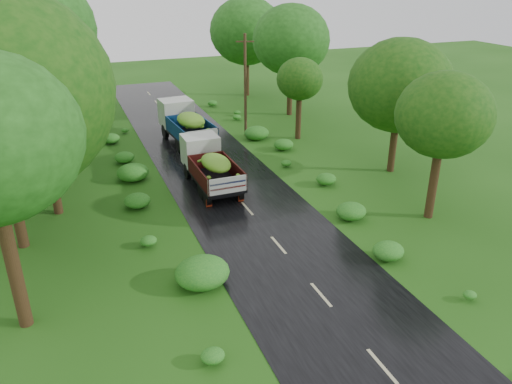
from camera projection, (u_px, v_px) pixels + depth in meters
ground at (382, 366)px, 15.53m from camera, size 120.00×120.00×0.00m
road at (309, 281)px, 19.78m from camera, size 6.50×80.00×0.02m
road_lines at (298, 268)px, 20.62m from camera, size 0.12×69.60×0.00m
truck_near at (209, 163)px, 27.90m from camera, size 2.14×5.88×2.46m
truck_far at (185, 122)px, 34.87m from camera, size 2.75×6.58×2.70m
utility_pole at (245, 85)px, 35.56m from camera, size 1.24×0.47×7.30m
trees_left at (10, 55)px, 28.53m from camera, size 6.84×32.56×9.25m
trees_right at (310, 57)px, 36.12m from camera, size 5.50×31.29×7.72m
shrubs at (235, 188)px, 27.28m from camera, size 11.90×44.00×0.70m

